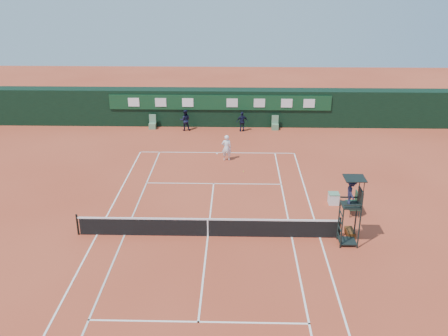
{
  "coord_description": "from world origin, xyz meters",
  "views": [
    {
      "loc": [
        1.34,
        -21.44,
        12.27
      ],
      "look_at": [
        0.64,
        6.0,
        1.2
      ],
      "focal_mm": 40.0,
      "sensor_mm": 36.0,
      "label": 1
    }
  ],
  "objects_px": {
    "tennis_net": "(208,227)",
    "player": "(227,148)",
    "player_bench": "(355,203)",
    "cooler": "(334,198)",
    "umpire_chair": "(351,197)"
  },
  "relations": [
    {
      "from": "umpire_chair",
      "to": "player",
      "type": "height_order",
      "value": "umpire_chair"
    },
    {
      "from": "tennis_net",
      "to": "umpire_chair",
      "type": "relative_size",
      "value": 3.77
    },
    {
      "from": "tennis_net",
      "to": "player",
      "type": "relative_size",
      "value": 7.15
    },
    {
      "from": "tennis_net",
      "to": "cooler",
      "type": "distance_m",
      "value": 7.8
    },
    {
      "from": "tennis_net",
      "to": "umpire_chair",
      "type": "xyz_separation_m",
      "value": [
        6.68,
        -0.54,
        1.95
      ]
    },
    {
      "from": "tennis_net",
      "to": "player_bench",
      "type": "relative_size",
      "value": 10.75
    },
    {
      "from": "player_bench",
      "to": "player",
      "type": "distance_m",
      "value": 10.43
    },
    {
      "from": "tennis_net",
      "to": "cooler",
      "type": "height_order",
      "value": "tennis_net"
    },
    {
      "from": "player",
      "to": "tennis_net",
      "type": "bearing_deg",
      "value": 86.45
    },
    {
      "from": "umpire_chair",
      "to": "player_bench",
      "type": "bearing_deg",
      "value": 72.11
    },
    {
      "from": "tennis_net",
      "to": "player",
      "type": "distance_m",
      "value": 10.44
    },
    {
      "from": "player",
      "to": "umpire_chair",
      "type": "bearing_deg",
      "value": 118.92
    },
    {
      "from": "umpire_chair",
      "to": "cooler",
      "type": "relative_size",
      "value": 5.3
    },
    {
      "from": "player",
      "to": "player_bench",
      "type": "bearing_deg",
      "value": 132.71
    },
    {
      "from": "player_bench",
      "to": "cooler",
      "type": "xyz_separation_m",
      "value": [
        -0.92,
        1.08,
        -0.27
      ]
    }
  ]
}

